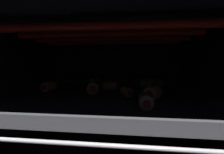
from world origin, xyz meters
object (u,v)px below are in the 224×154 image
pig_in_blanket_mid_0 (146,101)px  oven_rack_mid (108,98)px  baking_tray_mid (108,95)px  pig_in_blanket_mid_4 (153,93)px  pig_in_blanket_mid_6 (157,83)px  pig_in_blanket_mid_1 (148,84)px  pig_in_blanket_mid_7 (93,88)px  pig_in_blanket_mid_3 (127,92)px  pig_in_blanket_mid_2 (49,87)px  pig_in_blanket_mid_5 (95,83)px  pig_in_blanket_mid_8 (110,86)px  heating_element (108,36)px

pig_in_blanket_mid_0 → oven_rack_mid: bearing=128.0°
baking_tray_mid → pig_in_blanket_mid_0: (8.79, -11.24, 1.78)cm
pig_in_blanket_mid_4 → pig_in_blanket_mid_6: 20.34cm
pig_in_blanket_mid_1 → pig_in_blanket_mid_6: 6.75cm
pig_in_blanket_mid_7 → pig_in_blanket_mid_3: bearing=-13.1°
pig_in_blanket_mid_1 → pig_in_blanket_mid_2: size_ratio=0.88×
pig_in_blanket_mid_0 → pig_in_blanket_mid_3: pig_in_blanket_mid_0 is taller
pig_in_blanket_mid_0 → pig_in_blanket_mid_4: bearing=66.5°
pig_in_blanket_mid_0 → baking_tray_mid: bearing=128.0°
pig_in_blanket_mid_2 → pig_in_blanket_mid_6: 37.14cm
pig_in_blanket_mid_6 → pig_in_blanket_mid_3: bearing=-125.0°
pig_in_blanket_mid_5 → pig_in_blanket_mid_8: size_ratio=0.88×
pig_in_blanket_mid_5 → baking_tray_mid: bearing=-57.9°
pig_in_blanket_mid_5 → pig_in_blanket_mid_6: (22.52, 4.25, -0.20)cm
oven_rack_mid → pig_in_blanket_mid_3: bearing=-26.4°
baking_tray_mid → pig_in_blanket_mid_3: 5.99cm
heating_element → pig_in_blanket_mid_6: bearing=39.6°
pig_in_blanket_mid_5 → pig_in_blanket_mid_7: pig_in_blanket_mid_7 is taller
baking_tray_mid → pig_in_blanket_mid_8: 4.68cm
baking_tray_mid → pig_in_blanket_mid_8: size_ratio=7.67×
pig_in_blanket_mid_2 → pig_in_blanket_mid_6: pig_in_blanket_mid_2 is taller
pig_in_blanket_mid_3 → pig_in_blanket_mid_1: bearing=57.1°
pig_in_blanket_mid_0 → pig_in_blanket_mid_7: pig_in_blanket_mid_7 is taller
pig_in_blanket_mid_7 → pig_in_blanket_mid_6: bearing=34.1°
heating_element → pig_in_blanket_mid_6: heating_element is taller
pig_in_blanket_mid_8 → oven_rack_mid: bearing=-91.6°
baking_tray_mid → heating_element: bearing=0.0°
pig_in_blanket_mid_0 → pig_in_blanket_mid_3: 9.40cm
pig_in_blanket_mid_8 → pig_in_blanket_mid_1: bearing=18.9°
pig_in_blanket_mid_2 → pig_in_blanket_mid_4: (29.67, -7.53, 0.24)cm
pig_in_blanket_mid_0 → pig_in_blanket_mid_6: pig_in_blanket_mid_0 is taller
pig_in_blanket_mid_0 → pig_in_blanket_mid_1: size_ratio=1.14×
pig_in_blanket_mid_4 → pig_in_blanket_mid_5: bearing=138.0°
pig_in_blanket_mid_3 → pig_in_blanket_mid_0: bearing=-67.4°
heating_element → pig_in_blanket_mid_0: size_ratio=7.78×
heating_element → baking_tray_mid: size_ratio=1.00×
pig_in_blanket_mid_3 → pig_in_blanket_mid_4: pig_in_blanket_mid_4 is taller
heating_element → pig_in_blanket_mid_5: heating_element is taller
heating_element → pig_in_blanket_mid_5: size_ratio=8.75×
pig_in_blanket_mid_7 → baking_tray_mid: bearing=5.1°
pig_in_blanket_mid_0 → pig_in_blanket_mid_5: 25.42cm
baking_tray_mid → pig_in_blanket_mid_0: bearing=-52.0°
pig_in_blanket_mid_0 → pig_in_blanket_mid_7: (-13.01, 10.86, 0.29)cm
baking_tray_mid → pig_in_blanket_mid_2: bearing=174.9°
pig_in_blanket_mid_7 → pig_in_blanket_mid_4: bearing=-19.7°
pig_in_blanket_mid_1 → pig_in_blanket_mid_3: bearing=-122.9°
baking_tray_mid → pig_in_blanket_mid_7: 4.72cm
pig_in_blanket_mid_4 → oven_rack_mid: bearing=152.2°
pig_in_blanket_mid_6 → pig_in_blanket_mid_0: bearing=-107.4°
pig_in_blanket_mid_2 → pig_in_blanket_mid_7: size_ratio=0.96×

